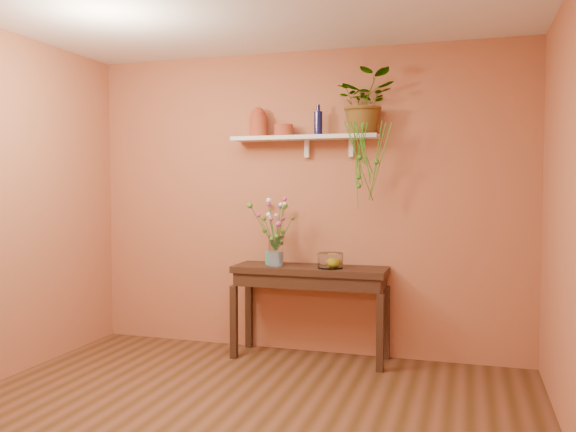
{
  "coord_description": "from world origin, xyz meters",
  "views": [
    {
      "loc": [
        1.43,
        -3.11,
        1.51
      ],
      "look_at": [
        0.0,
        1.55,
        1.25
      ],
      "focal_mm": 36.74,
      "sensor_mm": 36.0,
      "label": 1
    }
  ],
  "objects_px": {
    "glass_bowl": "(330,261)",
    "sideboard": "(310,280)",
    "terracotta_jug": "(258,123)",
    "blue_bottle": "(318,123)",
    "glass_vase": "(276,253)",
    "spider_plant": "(365,103)",
    "bouquet": "(275,219)"
  },
  "relations": [
    {
      "from": "glass_vase",
      "to": "glass_bowl",
      "type": "height_order",
      "value": "glass_vase"
    },
    {
      "from": "sideboard",
      "to": "terracotta_jug",
      "type": "height_order",
      "value": "terracotta_jug"
    },
    {
      "from": "glass_bowl",
      "to": "sideboard",
      "type": "bearing_deg",
      "value": 164.81
    },
    {
      "from": "terracotta_jug",
      "to": "glass_bowl",
      "type": "height_order",
      "value": "terracotta_jug"
    },
    {
      "from": "blue_bottle",
      "to": "glass_vase",
      "type": "distance_m",
      "value": 1.19
    },
    {
      "from": "spider_plant",
      "to": "glass_vase",
      "type": "distance_m",
      "value": 1.5
    },
    {
      "from": "bouquet",
      "to": "glass_bowl",
      "type": "bearing_deg",
      "value": 0.68
    },
    {
      "from": "sideboard",
      "to": "bouquet",
      "type": "bearing_deg",
      "value": -169.22
    },
    {
      "from": "spider_plant",
      "to": "glass_vase",
      "type": "relative_size",
      "value": 2.02
    },
    {
      "from": "blue_bottle",
      "to": "glass_bowl",
      "type": "distance_m",
      "value": 1.2
    },
    {
      "from": "glass_bowl",
      "to": "terracotta_jug",
      "type": "bearing_deg",
      "value": 165.86
    },
    {
      "from": "sideboard",
      "to": "glass_bowl",
      "type": "relative_size",
      "value": 6.17
    },
    {
      "from": "blue_bottle",
      "to": "bouquet",
      "type": "xyz_separation_m",
      "value": [
        -0.35,
        -0.16,
        -0.83
      ]
    },
    {
      "from": "glass_bowl",
      "to": "glass_vase",
      "type": "bearing_deg",
      "value": -179.73
    },
    {
      "from": "glass_bowl",
      "to": "bouquet",
      "type": "bearing_deg",
      "value": -179.32
    },
    {
      "from": "terracotta_jug",
      "to": "glass_vase",
      "type": "distance_m",
      "value": 1.18
    },
    {
      "from": "spider_plant",
      "to": "glass_bowl",
      "type": "bearing_deg",
      "value": -147.69
    },
    {
      "from": "terracotta_jug",
      "to": "blue_bottle",
      "type": "height_order",
      "value": "same"
    },
    {
      "from": "terracotta_jug",
      "to": "spider_plant",
      "type": "distance_m",
      "value": 0.98
    },
    {
      "from": "terracotta_jug",
      "to": "blue_bottle",
      "type": "relative_size",
      "value": 1.0
    },
    {
      "from": "sideboard",
      "to": "terracotta_jug",
      "type": "distance_m",
      "value": 1.48
    },
    {
      "from": "blue_bottle",
      "to": "sideboard",
      "type": "bearing_deg",
      "value": -114.24
    },
    {
      "from": "spider_plant",
      "to": "glass_vase",
      "type": "xyz_separation_m",
      "value": [
        -0.74,
        -0.17,
        -1.29
      ]
    },
    {
      "from": "sideboard",
      "to": "blue_bottle",
      "type": "bearing_deg",
      "value": 65.76
    },
    {
      "from": "glass_vase",
      "to": "glass_bowl",
      "type": "relative_size",
      "value": 1.23
    },
    {
      "from": "sideboard",
      "to": "glass_bowl",
      "type": "xyz_separation_m",
      "value": [
        0.19,
        -0.05,
        0.18
      ]
    },
    {
      "from": "spider_plant",
      "to": "glass_bowl",
      "type": "relative_size",
      "value": 2.48
    },
    {
      "from": "terracotta_jug",
      "to": "bouquet",
      "type": "distance_m",
      "value": 0.9
    },
    {
      "from": "spider_plant",
      "to": "bouquet",
      "type": "relative_size",
      "value": 1.15
    },
    {
      "from": "blue_bottle",
      "to": "glass_vase",
      "type": "xyz_separation_m",
      "value": [
        -0.34,
        -0.15,
        -1.13
      ]
    },
    {
      "from": "glass_vase",
      "to": "sideboard",
      "type": "bearing_deg",
      "value": 10.51
    },
    {
      "from": "sideboard",
      "to": "spider_plant",
      "type": "relative_size",
      "value": 2.49
    }
  ]
}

